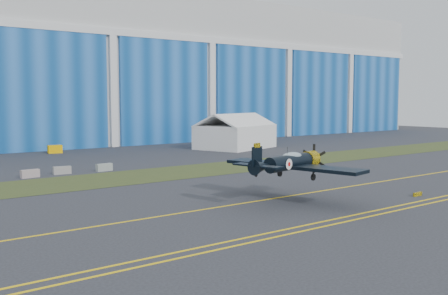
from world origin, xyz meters
TOP-DOWN VIEW (x-y plane):
  - ground at (0.00, 0.00)m, footprint 260.00×260.00m
  - grass_median at (0.00, 14.00)m, footprint 260.00×10.00m
  - taxiway_centreline at (0.00, -5.00)m, footprint 200.00×0.20m
  - edge_line_near at (0.00, -14.50)m, footprint 80.00×0.20m
  - edge_line_far at (0.00, -13.50)m, footprint 80.00×0.20m
  - guard_board_right at (22.00, -12.00)m, footprint 1.20×0.15m
  - warbird at (11.03, -6.81)m, footprint 12.95×14.66m
  - tent at (37.75, 33.68)m, footprint 15.62×13.36m
  - tug at (9.49, 44.80)m, footprint 2.38×1.73m
  - barrier_a at (-2.05, 20.34)m, footprint 2.05×0.78m
  - barrier_b at (1.75, 20.87)m, footprint 2.05×0.80m
  - barrier_c at (6.74, 20.32)m, footprint 2.05×0.79m

SIDE VIEW (x-z plane):
  - ground at x=0.00m, z-range 0.00..0.00m
  - taxiway_centreline at x=0.00m, z-range 0.00..0.02m
  - edge_line_near at x=0.00m, z-range 0.00..0.02m
  - edge_line_far at x=0.00m, z-range 0.00..0.02m
  - grass_median at x=0.00m, z-range 0.01..0.03m
  - guard_board_right at x=22.00m, z-range 0.00..0.35m
  - barrier_a at x=-2.05m, z-range 0.00..0.90m
  - barrier_b at x=1.75m, z-range 0.00..0.90m
  - barrier_c at x=6.74m, z-range 0.00..0.90m
  - tug at x=9.49m, z-range 0.00..1.27m
  - tent at x=37.75m, z-range 0.00..6.16m
  - warbird at x=11.03m, z-range 1.45..5.25m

